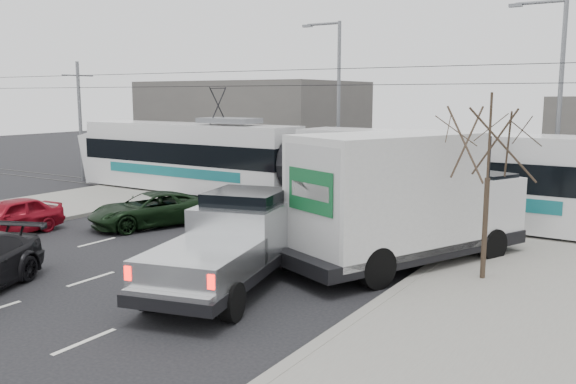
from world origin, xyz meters
The scene contains 15 objects.
ground centered at (0.00, 0.00, 0.00)m, with size 120.00×120.00×0.00m, color black.
sidewalk_right centered at (9.00, 0.00, 0.07)m, with size 6.00×60.00×0.15m, color gray.
rails centered at (0.00, 10.00, 0.01)m, with size 60.00×1.60×0.03m, color #33302D.
building_left centered at (-14.00, 22.00, 3.00)m, with size 14.00×10.00×6.00m, color #635E59.
bare_tree centered at (7.60, 2.50, 3.79)m, with size 2.40×2.40×5.00m.
traffic_signal centered at (6.47, 6.50, 2.74)m, with size 0.44×0.44×3.60m.
street_lamp_near centered at (7.31, 14.00, 5.11)m, with size 2.38×0.25×9.00m.
street_lamp_far centered at (-4.19, 16.00, 5.11)m, with size 2.38×0.25×9.00m.
catenary centered at (0.00, 10.00, 3.88)m, with size 60.00×0.20×7.00m.
tram centered at (-2.60, 9.63, 1.92)m, with size 26.51×3.22×5.40m.
silver_pickup centered at (1.94, -1.19, 1.21)m, with size 3.84×7.06×2.44m.
box_truck centered at (5.09, 2.93, 1.97)m, with size 5.66×8.41×3.99m.
navy_pickup centered at (3.66, 5.10, 0.99)m, with size 3.16×5.07×2.01m.
green_car centered at (-5.35, 2.95, 0.66)m, with size 2.18×4.72×1.31m, color black.
red_car centered at (-8.50, -1.04, 0.69)m, with size 1.63×4.04×1.38m, color maroon.
Camera 1 is at (11.73, -13.87, 5.08)m, focal length 38.00 mm.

